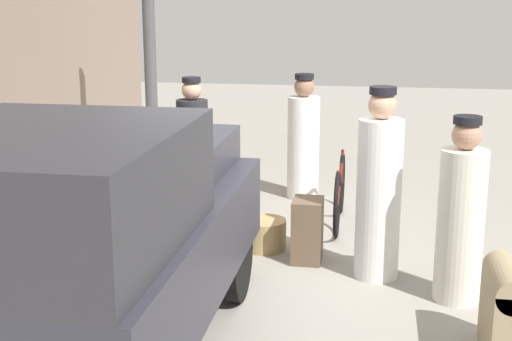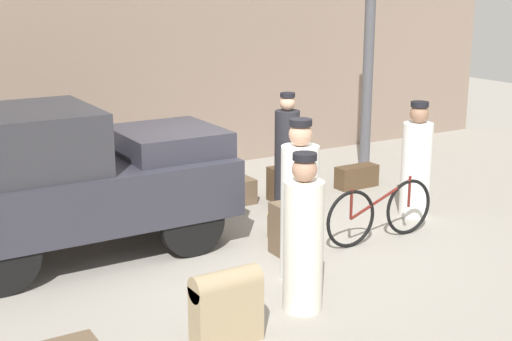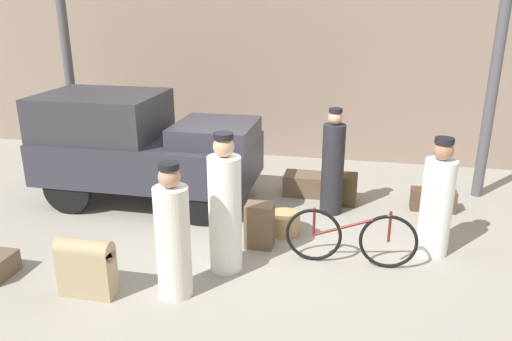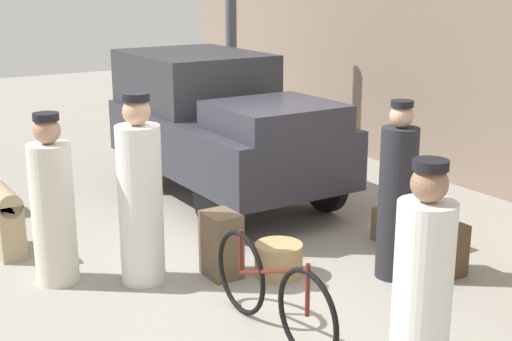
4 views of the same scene
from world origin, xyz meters
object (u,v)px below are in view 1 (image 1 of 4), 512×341
(bicycle, at_px, (340,193))
(suitcase_black_upright, at_px, (165,198))
(trunk_large_brown, at_px, (307,230))
(wicker_basket, at_px, (264,234))
(trunk_barrel_dark, at_px, (504,308))
(suitcase_tan_flat, at_px, (118,221))
(truck, at_px, (93,230))
(porter_carrying_trunk, at_px, (461,219))
(porter_standing_middle, at_px, (193,159))
(conductor_in_dark_uniform, at_px, (379,193))
(porter_with_bicycle, at_px, (303,142))
(suitcase_small_leather, at_px, (194,175))

(bicycle, relative_size, suitcase_black_upright, 3.27)
(trunk_large_brown, bearing_deg, wicker_basket, 60.06)
(trunk_barrel_dark, relative_size, suitcase_tan_flat, 1.07)
(truck, height_order, porter_carrying_trunk, truck)
(truck, bearing_deg, bicycle, -23.18)
(wicker_basket, bearing_deg, trunk_barrel_dark, -133.81)
(porter_standing_middle, distance_m, conductor_in_dark_uniform, 2.41)
(porter_standing_middle, bearing_deg, trunk_barrel_dark, -131.14)
(trunk_barrel_dark, xyz_separation_m, suitcase_tan_flat, (2.09, 3.73, -0.20))
(porter_standing_middle, height_order, trunk_large_brown, porter_standing_middle)
(porter_with_bicycle, distance_m, trunk_barrel_dark, 4.50)
(porter_standing_middle, distance_m, trunk_barrel_dark, 4.01)
(truck, distance_m, porter_standing_middle, 3.22)
(bicycle, xyz_separation_m, porter_carrying_trunk, (-1.98, -1.13, 0.36))
(bicycle, xyz_separation_m, suitcase_tan_flat, (-0.89, 2.37, -0.19))
(wicker_basket, relative_size, trunk_barrel_dark, 0.65)
(suitcase_small_leather, bearing_deg, trunk_large_brown, -144.19)
(suitcase_black_upright, xyz_separation_m, suitcase_tan_flat, (-0.75, 0.30, -0.07))
(porter_standing_middle, height_order, suitcase_black_upright, porter_standing_middle)
(bicycle, height_order, suitcase_tan_flat, bicycle)
(porter_with_bicycle, distance_m, suitcase_black_upright, 2.01)
(conductor_in_dark_uniform, bearing_deg, suitcase_small_leather, 41.52)
(wicker_basket, bearing_deg, truck, 162.93)
(truck, height_order, porter_with_bicycle, truck)
(suitcase_black_upright, xyz_separation_m, trunk_barrel_dark, (-2.84, -3.42, 0.12))
(wicker_basket, bearing_deg, conductor_in_dark_uniform, -116.46)
(wicker_basket, distance_m, suitcase_tan_flat, 1.64)
(conductor_in_dark_uniform, height_order, suitcase_small_leather, conductor_in_dark_uniform)
(trunk_large_brown, bearing_deg, porter_standing_middle, 57.23)
(trunk_large_brown, bearing_deg, suitcase_black_upright, 58.44)
(suitcase_black_upright, bearing_deg, bicycle, -86.30)
(porter_with_bicycle, bearing_deg, truck, 168.13)
(porter_standing_middle, height_order, suitcase_tan_flat, porter_standing_middle)
(bicycle, relative_size, trunk_barrel_dark, 2.37)
(porter_with_bicycle, bearing_deg, conductor_in_dark_uniform, -159.65)
(conductor_in_dark_uniform, relative_size, suitcase_black_upright, 3.49)
(truck, bearing_deg, trunk_large_brown, -28.94)
(truck, bearing_deg, conductor_in_dark_uniform, -44.36)
(wicker_basket, distance_m, porter_with_bicycle, 2.15)
(conductor_in_dark_uniform, bearing_deg, suitcase_tan_flat, 76.61)
(porter_with_bicycle, relative_size, trunk_large_brown, 2.56)
(bicycle, xyz_separation_m, porter_standing_middle, (-0.35, 1.65, 0.41))
(trunk_barrel_dark, xyz_separation_m, trunk_large_brown, (1.72, 1.60, -0.06))
(truck, height_order, suitcase_small_leather, truck)
(conductor_in_dark_uniform, xyz_separation_m, suitcase_black_upright, (1.42, 2.50, -0.56))
(suitcase_black_upright, bearing_deg, porter_with_bicycle, -51.13)
(wicker_basket, distance_m, suitcase_black_upright, 1.58)
(bicycle, bearing_deg, suitcase_black_upright, 93.70)
(wicker_basket, bearing_deg, porter_standing_middle, 55.82)
(truck, relative_size, suitcase_tan_flat, 5.34)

